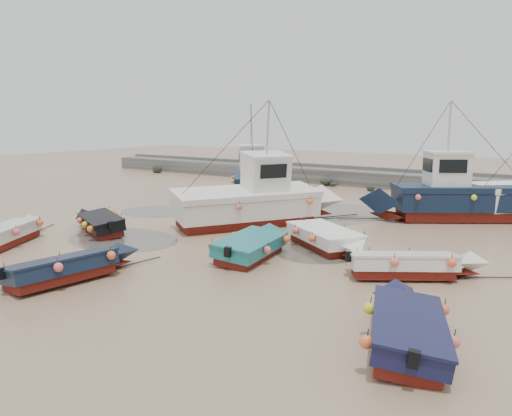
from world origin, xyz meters
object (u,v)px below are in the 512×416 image
Objects in this scene: dinghy_2 at (253,243)px; dinghy_6 at (405,322)px; dinghy_3 at (414,262)px; cabin_boat_0 at (252,180)px; person at (259,216)px; cabin_boat_2 at (452,195)px; dinghy_5 at (329,237)px; cabin_boat_1 at (257,199)px; dinghy_0 at (12,230)px; dinghy_1 at (72,264)px; dinghy_4 at (101,220)px.

dinghy_2 and dinghy_6 have the same top height.
dinghy_2 is 6.06m from dinghy_3.
cabin_boat_0 is (-7.92, 11.31, 0.81)m from dinghy_2.
person is at bearing 113.96° from dinghy_2.
dinghy_2 is 0.62× the size of cabin_boat_2.
dinghy_2 is at bearing -4.17° from dinghy_5.
cabin_boat_1 is 5.26× the size of person.
dinghy_0 and dinghy_2 have the same top height.
dinghy_0 is 15.59m from cabin_boat_0.
cabin_boat_1 is (-5.23, 2.44, 0.78)m from dinghy_5.
cabin_boat_1 is 1.02× the size of cabin_boat_2.
dinghy_0 is 0.93× the size of dinghy_6.
cabin_boat_1 is at bearing -90.14° from cabin_boat_0.
dinghy_6 is 0.63× the size of cabin_boat_2.
dinghy_1 is 10.86m from cabin_boat_1.
dinghy_3 and dinghy_6 have the same top height.
cabin_boat_2 is (13.08, 12.40, 0.78)m from dinghy_4.
cabin_boat_2 reaches higher than dinghy_6.
cabin_boat_1 is at bearing -19.12° from dinghy_4.
dinghy_1 reaches higher than person.
dinghy_6 reaches higher than person.
cabin_boat_0 reaches higher than dinghy_4.
dinghy_4 and dinghy_5 have the same top height.
cabin_boat_0 is (-13.93, 10.50, 0.81)m from dinghy_3.
dinghy_0 and dinghy_4 have the same top height.
dinghy_4 is (1.41, 3.60, 0.00)m from dinghy_0.
cabin_boat_2 is at bearing 19.05° from dinghy_0.
dinghy_0 is 16.67m from dinghy_3.
cabin_boat_0 is at bearing 59.66° from cabin_boat_2.
person is at bearing -90.70° from dinghy_5.
dinghy_1 and dinghy_6 have the same top height.
dinghy_0 is 1.04× the size of dinghy_3.
dinghy_2 is 1.12× the size of dinghy_3.
dinghy_2 is 8.25m from person.
cabin_boat_2 reaches higher than person.
dinghy_4 is at bearing -101.96° from cabin_boat_1.
dinghy_4 is 18.04m from cabin_boat_2.
dinghy_1 is at bearing -87.40° from dinghy_3.
dinghy_1 is 1.01× the size of dinghy_2.
dinghy_3 is 0.62× the size of cabin_boat_0.
dinghy_0 is at bearing -134.06° from cabin_boat_0.
cabin_boat_0 is at bearing 158.19° from cabin_boat_1.
cabin_boat_0 reaches higher than dinghy_1.
cabin_boat_0 reaches higher than dinghy_2.
dinghy_6 is (7.36, -4.31, -0.00)m from dinghy_2.
dinghy_4 is at bearing 146.86° from dinghy_6.
dinghy_0 is 1.00× the size of dinghy_4.
dinghy_5 is 0.57× the size of cabin_boat_1.
dinghy_4 is 16.31m from dinghy_6.
dinghy_0 is 11.34m from cabin_boat_1.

